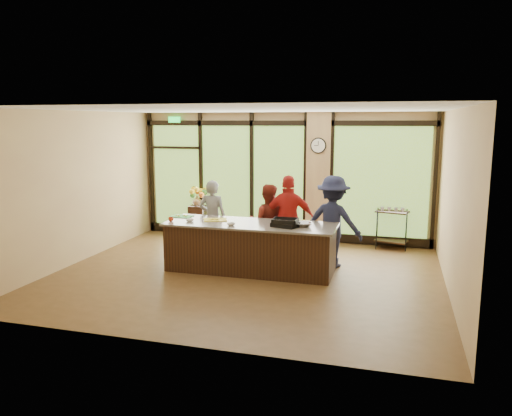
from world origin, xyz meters
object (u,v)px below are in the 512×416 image
Objects in this scene: island_base at (250,248)px; flower_stand at (198,221)px; cook_left at (213,218)px; roasting_pan at (285,224)px; bar_cart at (392,224)px; cook_right at (333,222)px.

flower_stand is at bearing 130.39° from island_base.
cook_left is at bearing 142.59° from island_base.
bar_cart is at bearing 70.48° from roasting_pan.
island_base is at bearing -54.06° from flower_stand.
island_base is at bearing -174.22° from roasting_pan.
cook_right reaches higher than flower_stand.
bar_cart is at bearing -109.87° from cook_right.
island_base is 3.22m from flower_stand.
cook_right reaches higher than cook_left.
cook_left is 0.90× the size of cook_right.
cook_left reaches higher than roasting_pan.
bar_cart reaches higher than island_base.
cook_left is at bearing -62.43° from flower_stand.
roasting_pan is 0.47× the size of bar_cart.
flower_stand is (-1.03, 1.64, -0.43)m from cook_left.
cook_right is 2.37× the size of flower_stand.
bar_cart is at bearing -4.45° from flower_stand.
cook_left is at bearing 9.96° from cook_right.
cook_left is 3.96m from bar_cart.
island_base is at bearing -122.31° from bar_cart.
cook_right reaches higher than island_base.
cook_right is 3.97m from flower_stand.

